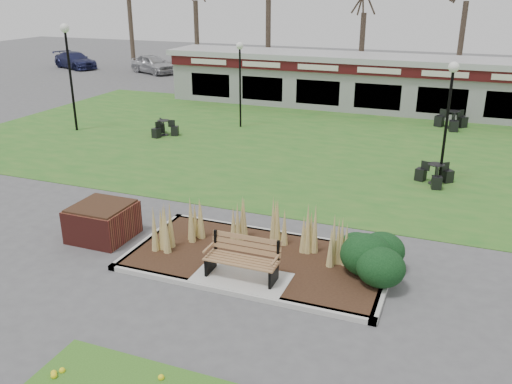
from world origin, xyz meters
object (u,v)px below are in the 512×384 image
(lamp_post_far_left, at_px, (240,66))
(car_blue, at_px, (75,60))
(food_pavilion, at_px, (382,83))
(car_black, at_px, (250,68))
(lamp_post_mid_right, at_px, (450,97))
(bistro_set_b, at_px, (452,123))
(brick_planter, at_px, (102,221))
(bistro_set_a, at_px, (164,130))
(park_bench, at_px, (243,258))
(car_silver, at_px, (153,64))
(bistro_set_c, at_px, (435,177))
(lamp_post_mid_left, at_px, (68,54))

(lamp_post_far_left, relative_size, car_blue, 0.89)
(food_pavilion, bearing_deg, car_black, 146.24)
(lamp_post_mid_right, relative_size, bistro_set_b, 2.68)
(brick_planter, relative_size, lamp_post_far_left, 0.38)
(food_pavilion, height_order, bistro_set_a, food_pavilion)
(park_bench, height_order, car_silver, car_silver)
(lamp_post_far_left, xyz_separation_m, bistro_set_c, (9.32, -5.00, -2.65))
(lamp_post_mid_left, height_order, bistro_set_c, lamp_post_mid_left)
(car_black, bearing_deg, bistro_set_c, -118.40)
(lamp_post_mid_right, relative_size, lamp_post_far_left, 1.04)
(lamp_post_mid_right, distance_m, car_black, 23.31)
(bistro_set_a, relative_size, car_black, 0.26)
(lamp_post_mid_right, bearing_deg, park_bench, -114.09)
(lamp_post_mid_right, bearing_deg, food_pavilion, 108.71)
(brick_planter, height_order, lamp_post_far_left, lamp_post_far_left)
(lamp_post_mid_right, bearing_deg, bistro_set_a, 169.85)
(brick_planter, height_order, lamp_post_mid_left, lamp_post_mid_left)
(bistro_set_c, xyz_separation_m, car_black, (-14.18, 18.36, 0.55))
(park_bench, bearing_deg, bistro_set_a, 127.92)
(bistro_set_c, xyz_separation_m, car_silver, (-22.29, 18.36, 0.47))
(lamp_post_mid_right, bearing_deg, car_black, 128.13)
(lamp_post_mid_left, bearing_deg, brick_planter, -48.32)
(lamp_post_mid_left, distance_m, bistro_set_a, 5.47)
(food_pavilion, bearing_deg, park_bench, -90.00)
(park_bench, relative_size, car_black, 0.35)
(lamp_post_mid_left, bearing_deg, lamp_post_mid_right, -5.23)
(brick_planter, bearing_deg, car_black, 103.26)
(food_pavilion, bearing_deg, lamp_post_mid_left, -142.44)
(food_pavilion, relative_size, car_black, 5.07)
(brick_planter, xyz_separation_m, bistro_set_c, (8.05, 7.64, -0.22))
(lamp_post_mid_right, distance_m, lamp_post_far_left, 10.66)
(bistro_set_b, xyz_separation_m, car_silver, (-22.47, 10.00, 0.43))
(brick_planter, distance_m, lamp_post_mid_right, 11.56)
(bistro_set_a, xyz_separation_m, car_black, (-2.22, 16.09, 0.55))
(car_black, bearing_deg, food_pavilion, -99.83)
(car_silver, bearing_deg, lamp_post_mid_right, -104.38)
(brick_planter, xyz_separation_m, bistro_set_a, (-3.91, 9.91, -0.23))
(brick_planter, height_order, car_black, car_black)
(park_bench, height_order, brick_planter, park_bench)
(brick_planter, bearing_deg, bistro_set_b, 62.81)
(bistro_set_a, distance_m, car_blue, 23.91)
(park_bench, height_order, lamp_post_far_left, lamp_post_far_left)
(park_bench, xyz_separation_m, car_silver, (-18.65, 26.75, 0.13))
(brick_planter, height_order, lamp_post_mid_right, lamp_post_mid_right)
(food_pavilion, relative_size, bistro_set_a, 19.36)
(lamp_post_far_left, height_order, car_silver, lamp_post_far_left)
(lamp_post_mid_right, xyz_separation_m, lamp_post_far_left, (-9.47, 4.89, -0.11))
(food_pavilion, height_order, car_black, food_pavilion)
(bistro_set_a, bearing_deg, brick_planter, -68.48)
(park_bench, relative_size, brick_planter, 1.13)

